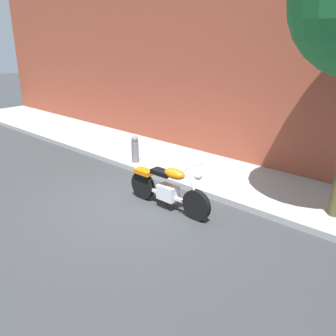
{
  "coord_description": "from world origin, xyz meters",
  "views": [
    {
      "loc": [
        5.37,
        -4.97,
        3.58
      ],
      "look_at": [
        0.51,
        0.36,
        0.93
      ],
      "focal_mm": 39.29,
      "sensor_mm": 36.0,
      "label": 1
    }
  ],
  "objects": [
    {
      "name": "ground_plane",
      "position": [
        0.0,
        0.0,
        0.0
      ],
      "size": [
        60.0,
        60.0,
        0.0
      ],
      "primitive_type": "plane",
      "color": "#303335"
    },
    {
      "name": "sidewalk",
      "position": [
        0.0,
        2.58,
        0.07
      ],
      "size": [
        25.14,
        2.43,
        0.14
      ],
      "primitive_type": "cube",
      "color": "#9A9A9A",
      "rests_on": "ground"
    },
    {
      "name": "motorcycle",
      "position": [
        0.51,
        0.37,
        0.47
      ],
      "size": [
        2.19,
        0.7,
        1.15
      ],
      "color": "black",
      "rests_on": "ground"
    },
    {
      "name": "fire_hydrant",
      "position": [
        -1.97,
        1.71,
        0.46
      ],
      "size": [
        0.2,
        0.2,
        0.91
      ],
      "color": "slate",
      "rests_on": "ground"
    }
  ]
}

